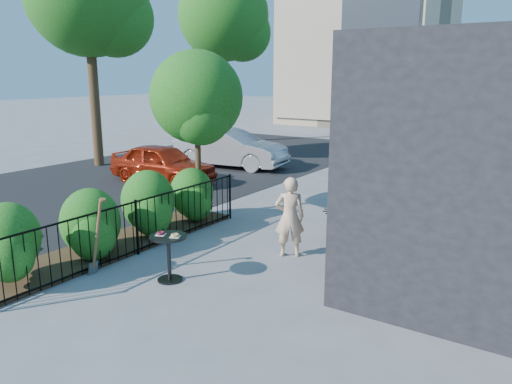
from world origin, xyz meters
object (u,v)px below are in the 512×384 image
Objects in this scene: woman at (290,217)px; car_red at (163,164)px; shovel at (96,241)px; patio_tree at (198,103)px; cafe_table at (169,250)px; street_tree_near at (88,2)px; car_silver at (230,148)px; street_tree_far at (224,21)px.

woman is 0.42× the size of car_red.
car_red is (-4.50, 6.24, -0.02)m from shovel.
woman is (3.21, -1.18, -1.99)m from patio_tree.
patio_tree is 4.55m from shovel.
cafe_table is 0.58× the size of shovel.
street_tree_near is 7.25m from car_silver.
car_red is (-3.52, 2.34, -2.14)m from patio_tree.
street_tree_far is 2.26× the size of car_red.
shovel is at bearing -163.58° from car_silver.
cafe_table is at bearing -55.96° from street_tree_far.
cafe_table is 0.23× the size of car_red.
cafe_table is 8.01m from car_red.
woman reaches higher than shovel.
car_silver is (-6.57, 6.94, -0.07)m from woman.
patio_tree reaches higher than car_silver.
cafe_table is 2.44m from woman.
woman is 0.36× the size of car_silver.
shovel is at bearing 17.54° from woman.
street_tree_far is 9.71× the size of cafe_table.
patio_tree reaches higher than car_red.
car_silver reaches higher than car_red.
woman is 9.56m from car_silver.
street_tree_near and street_tree_far have the same top height.
patio_tree is 1.07× the size of car_red.
patio_tree is 13.95m from street_tree_far.
woman is at bearing -119.30° from car_red.
car_red is at bearing -60.66° from woman.
street_tree_near is at bearing 157.43° from patio_tree.
cafe_table is 10.63m from car_silver.
shovel is at bearing -153.94° from cafe_table.
street_tree_near is 5.32× the size of woman.
cafe_table is (9.82, -6.54, -5.36)m from street_tree_near.
shovel is (8.68, -7.10, -5.27)m from street_tree_near.
patio_tree is 0.48× the size of street_tree_far.
cafe_table is at bearing -33.67° from street_tree_near.
street_tree_near is at bearing 76.60° from car_red.
street_tree_far reaches higher than car_silver.
patio_tree is 3.96m from woman.
car_red is (-6.74, 3.52, -0.15)m from woman.
street_tree_near is 12.83m from woman.
patio_tree is at bearing -22.57° from street_tree_near.
woman is 3.53m from shovel.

